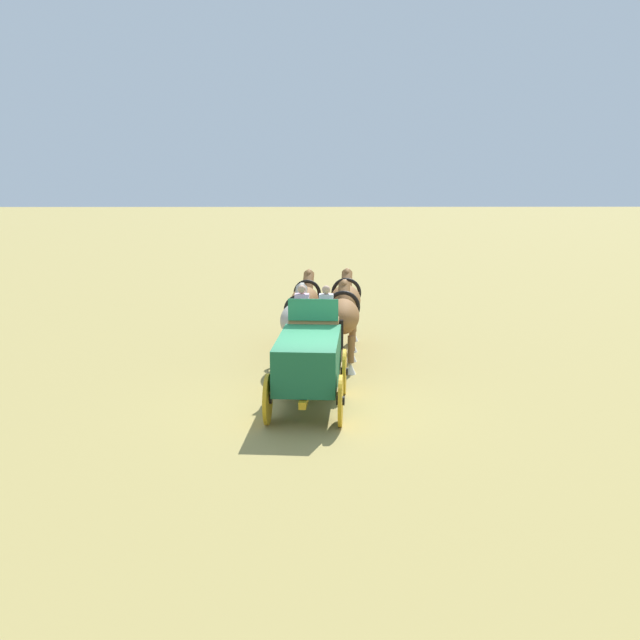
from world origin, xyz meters
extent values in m
plane|color=#9E8C4C|center=(0.00, 0.00, 0.00)|extent=(220.00, 220.00, 0.00)
cube|color=#195B38|center=(0.00, 0.00, 1.19)|extent=(3.07, 1.63, 1.05)
cube|color=brown|center=(1.73, -0.14, 1.75)|extent=(0.66, 1.30, 0.12)
cube|color=#195B38|center=(2.13, -0.17, 1.02)|extent=(0.33, 1.14, 0.60)
cube|color=#195B38|center=(1.43, -0.11, 2.09)|extent=(0.16, 1.26, 0.55)
cube|color=gold|center=(0.00, 0.00, 0.57)|extent=(3.27, 0.41, 0.16)
cylinder|color=gold|center=(1.25, 0.71, 0.57)|extent=(1.14, 0.17, 1.14)
cylinder|color=black|center=(1.25, 0.71, 0.57)|extent=(0.21, 0.20, 0.20)
cylinder|color=gold|center=(1.12, -0.89, 0.57)|extent=(1.14, 0.17, 1.14)
cylinder|color=black|center=(1.12, -0.89, 0.57)|extent=(0.21, 0.20, 0.20)
cylinder|color=gold|center=(-1.12, 0.89, 0.57)|extent=(1.14, 0.17, 1.14)
cylinder|color=black|center=(-1.12, 0.89, 0.57)|extent=(0.21, 0.20, 0.20)
cylinder|color=gold|center=(-1.25, -0.71, 0.57)|extent=(1.14, 0.17, 1.14)
cylinder|color=black|center=(-1.25, -0.71, 0.57)|extent=(0.21, 0.20, 0.20)
cylinder|color=brown|center=(2.78, -0.22, 0.62)|extent=(2.60, 0.30, 0.10)
cube|color=slate|center=(1.87, 0.16, 1.89)|extent=(0.42, 0.35, 0.16)
cube|color=silver|center=(1.75, 0.17, 2.17)|extent=(0.27, 0.38, 0.55)
sphere|color=tan|center=(1.75, 0.17, 2.55)|extent=(0.22, 0.22, 0.22)
cube|color=#BCB293|center=(1.83, -0.45, 1.89)|extent=(0.42, 0.35, 0.16)
cube|color=silver|center=(1.71, -0.44, 2.17)|extent=(0.27, 0.38, 0.55)
sphere|color=tan|center=(1.71, -0.44, 2.55)|extent=(0.22, 0.22, 0.22)
ellipsoid|color=#9E998E|center=(3.72, 0.36, 1.38)|extent=(1.99, 1.06, 0.91)
cylinder|color=#9E998E|center=(4.42, 0.56, 0.65)|extent=(0.18, 0.18, 0.70)
cone|color=silver|center=(4.42, 0.56, 0.15)|extent=(0.30, 0.30, 0.30)
cylinder|color=#9E998E|center=(4.38, 0.06, 0.65)|extent=(0.18, 0.18, 0.70)
cone|color=silver|center=(4.38, 0.06, 0.15)|extent=(0.30, 0.30, 0.30)
cylinder|color=#9E998E|center=(3.07, 0.66, 0.65)|extent=(0.18, 0.18, 0.70)
cone|color=silver|center=(3.07, 0.66, 0.15)|extent=(0.30, 0.30, 0.30)
cylinder|color=#9E998E|center=(3.03, 0.16, 0.65)|extent=(0.18, 0.18, 0.70)
cone|color=silver|center=(3.03, 0.16, 0.15)|extent=(0.30, 0.30, 0.30)
cylinder|color=#9E998E|center=(4.96, 0.26, 1.78)|extent=(0.97, 0.43, 0.81)
ellipsoid|color=#9E998E|center=(5.32, 0.24, 2.04)|extent=(0.62, 0.31, 0.32)
cube|color=silver|center=(5.60, 0.21, 2.04)|extent=(0.07, 0.10, 0.24)
torus|color=black|center=(4.59, 0.29, 1.48)|extent=(0.19, 0.95, 0.94)
cylinder|color=black|center=(2.72, 0.44, 1.08)|extent=(0.14, 0.14, 0.80)
ellipsoid|color=brown|center=(3.62, -0.94, 1.49)|extent=(2.02, 1.12, 0.97)
cylinder|color=brown|center=(4.33, -0.72, 0.70)|extent=(0.18, 0.18, 0.76)
cone|color=silver|center=(4.33, -0.72, 0.16)|extent=(0.30, 0.30, 0.32)
cylinder|color=brown|center=(4.28, -1.25, 0.70)|extent=(0.18, 0.18, 0.76)
cone|color=silver|center=(4.28, -1.25, 0.16)|extent=(0.30, 0.30, 0.32)
cylinder|color=brown|center=(2.96, -0.62, 0.70)|extent=(0.18, 0.18, 0.76)
cone|color=silver|center=(2.96, -0.62, 0.16)|extent=(0.30, 0.30, 0.32)
cylinder|color=brown|center=(2.92, -1.15, 0.70)|extent=(0.18, 0.18, 0.76)
cone|color=silver|center=(2.92, -1.15, 0.16)|extent=(0.30, 0.30, 0.32)
cylinder|color=brown|center=(4.87, -1.03, 1.89)|extent=(0.97, 0.43, 0.81)
ellipsoid|color=brown|center=(5.23, -1.06, 2.15)|extent=(0.62, 0.31, 0.32)
cube|color=silver|center=(5.51, -1.08, 2.15)|extent=(0.07, 0.10, 0.24)
torus|color=black|center=(4.50, -1.00, 1.59)|extent=(0.20, 1.00, 0.99)
cylinder|color=black|center=(2.60, -0.86, 1.19)|extent=(0.14, 0.14, 0.80)
ellipsoid|color=brown|center=(6.32, 0.16, 1.45)|extent=(2.21, 1.05, 0.89)
cylinder|color=brown|center=(7.08, 0.34, 0.70)|extent=(0.18, 0.18, 0.75)
cone|color=silver|center=(7.08, 0.34, 0.16)|extent=(0.30, 0.30, 0.32)
cylinder|color=brown|center=(7.05, -0.14, 0.70)|extent=(0.18, 0.18, 0.75)
cone|color=silver|center=(7.05, -0.14, 0.16)|extent=(0.30, 0.30, 0.32)
cylinder|color=brown|center=(5.59, 0.46, 0.70)|extent=(0.18, 0.18, 0.75)
cone|color=silver|center=(5.59, 0.46, 0.16)|extent=(0.30, 0.30, 0.32)
cylinder|color=brown|center=(5.55, -0.03, 0.70)|extent=(0.18, 0.18, 0.75)
cone|color=silver|center=(5.55, -0.03, 0.16)|extent=(0.30, 0.30, 0.32)
cylinder|color=brown|center=(7.65, 0.05, 1.84)|extent=(0.97, 0.43, 0.81)
ellipsoid|color=brown|center=(8.01, 0.03, 2.10)|extent=(0.62, 0.31, 0.32)
cube|color=silver|center=(8.29, 0.00, 2.10)|extent=(0.07, 0.10, 0.24)
torus|color=black|center=(7.28, 0.08, 1.55)|extent=(0.19, 0.93, 0.92)
cylinder|color=black|center=(5.20, 0.25, 1.15)|extent=(0.14, 0.14, 0.80)
ellipsoid|color=brown|center=(6.22, -1.14, 1.49)|extent=(2.16, 1.13, 0.97)
cylinder|color=brown|center=(6.97, -0.93, 0.70)|extent=(0.18, 0.18, 0.76)
cone|color=silver|center=(6.97, -0.93, 0.16)|extent=(0.30, 0.30, 0.32)
cylinder|color=brown|center=(6.92, -1.46, 0.70)|extent=(0.18, 0.18, 0.76)
cone|color=silver|center=(6.92, -1.46, 0.16)|extent=(0.30, 0.30, 0.32)
cylinder|color=brown|center=(5.51, -0.82, 0.70)|extent=(0.18, 0.18, 0.76)
cone|color=silver|center=(5.51, -0.82, 0.16)|extent=(0.30, 0.30, 0.32)
cylinder|color=brown|center=(5.46, -1.35, 0.70)|extent=(0.18, 0.18, 0.76)
cone|color=silver|center=(5.46, -1.35, 0.16)|extent=(0.30, 0.30, 0.32)
cylinder|color=brown|center=(7.52, -1.24, 1.89)|extent=(0.97, 0.43, 0.81)
ellipsoid|color=brown|center=(7.89, -1.27, 2.15)|extent=(0.62, 0.31, 0.32)
cube|color=silver|center=(8.17, -1.29, 2.15)|extent=(0.07, 0.10, 0.24)
torus|color=black|center=(7.15, -1.21, 1.59)|extent=(0.20, 1.00, 0.99)
cylinder|color=black|center=(5.12, -1.05, 1.19)|extent=(0.14, 0.14, 0.80)
camera|label=1|loc=(-16.18, -0.11, 5.40)|focal=40.16mm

